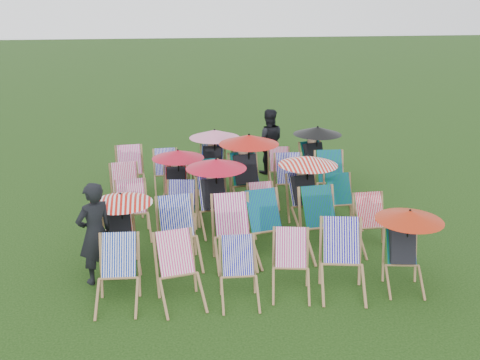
{
  "coord_description": "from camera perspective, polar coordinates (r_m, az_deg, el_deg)",
  "views": [
    {
      "loc": [
        -1.34,
        -8.84,
        4.04
      ],
      "look_at": [
        0.02,
        0.24,
        0.9
      ],
      "focal_mm": 40.0,
      "sensor_mm": 36.0,
      "label": 1
    }
  ],
  "objects": [
    {
      "name": "deckchair_26",
      "position": [
        11.75,
        -2.92,
        2.3
      ],
      "size": [
        1.11,
        1.18,
        1.32
      ],
      "rotation": [
        0.0,
        0.0,
        -0.16
      ],
      "color": "olive",
      "rests_on": "ground"
    },
    {
      "name": "deckchair_10",
      "position": [
        8.93,
        8.96,
        -4.63
      ],
      "size": [
        0.76,
        1.0,
        1.03
      ],
      "rotation": [
        0.0,
        0.0,
        0.08
      ],
      "color": "olive",
      "rests_on": "ground"
    },
    {
      "name": "deckchair_29",
      "position": [
        12.21,
        8.19,
        2.72
      ],
      "size": [
        1.09,
        1.19,
        1.3
      ],
      "rotation": [
        0.0,
        0.0,
        0.2
      ],
      "color": "olive",
      "rests_on": "ground"
    },
    {
      "name": "deckchair_8",
      "position": [
        8.53,
        -0.66,
        -5.6
      ],
      "size": [
        0.69,
        0.95,
        1.02
      ],
      "rotation": [
        0.0,
        0.0,
        0.02
      ],
      "color": "olive",
      "rests_on": "ground"
    },
    {
      "name": "person_rear",
      "position": [
        12.83,
        3.04,
        4.13
      ],
      "size": [
        0.82,
        0.68,
        1.57
      ],
      "primitive_type": "imported",
      "rotation": [
        0.0,
        0.0,
        3.03
      ],
      "color": "black",
      "rests_on": "ground"
    },
    {
      "name": "deckchair_11",
      "position": [
        9.25,
        14.15,
        -4.63
      ],
      "size": [
        0.59,
        0.82,
        0.88
      ],
      "rotation": [
        0.0,
        0.0,
        0.01
      ],
      "color": "olive",
      "rests_on": "ground"
    },
    {
      "name": "deckchair_12",
      "position": [
        9.67,
        -11.37,
        -3.24
      ],
      "size": [
        0.7,
        0.91,
        0.92
      ],
      "rotation": [
        0.0,
        0.0,
        0.11
      ],
      "color": "olive",
      "rests_on": "ground"
    },
    {
      "name": "deckchair_21",
      "position": [
        10.81,
        0.86,
        1.19
      ],
      "size": [
        1.21,
        1.3,
        1.44
      ],
      "rotation": [
        0.0,
        0.0,
        0.11
      ],
      "color": "olive",
      "rests_on": "ground"
    },
    {
      "name": "deckchair_27",
      "position": [
        11.81,
        0.31,
        1.12
      ],
      "size": [
        0.72,
        0.9,
        0.88
      ],
      "rotation": [
        0.0,
        0.0,
        -0.19
      ],
      "color": "olive",
      "rests_on": "ground"
    },
    {
      "name": "deckchair_18",
      "position": [
        10.73,
        -12.08,
        -1.06
      ],
      "size": [
        0.7,
        0.9,
        0.92
      ],
      "rotation": [
        0.0,
        0.0,
        0.11
      ],
      "color": "olive",
      "rests_on": "ground"
    },
    {
      "name": "deckchair_1",
      "position": [
        7.52,
        -6.46,
        -9.71
      ],
      "size": [
        0.75,
        0.94,
        0.92
      ],
      "rotation": [
        0.0,
        0.0,
        0.18
      ],
      "color": "olive",
      "rests_on": "ground"
    },
    {
      "name": "deckchair_15",
      "position": [
        9.69,
        2.61,
        -3.16
      ],
      "size": [
        0.58,
        0.78,
        0.82
      ],
      "rotation": [
        0.0,
        0.0,
        0.06
      ],
      "color": "olive",
      "rests_on": "ground"
    },
    {
      "name": "deckchair_17",
      "position": [
        10.12,
        10.89,
        -2.31
      ],
      "size": [
        0.6,
        0.83,
        0.88
      ],
      "rotation": [
        0.0,
        0.0,
        0.02
      ],
      "color": "olive",
      "rests_on": "ground"
    },
    {
      "name": "deckchair_3",
      "position": [
        7.75,
        5.48,
        -9.02
      ],
      "size": [
        0.71,
        0.88,
        0.85
      ],
      "rotation": [
        0.0,
        0.0,
        -0.2
      ],
      "color": "olive",
      "rests_on": "ground"
    },
    {
      "name": "deckchair_0",
      "position": [
        7.6,
        -12.96,
        -9.8
      ],
      "size": [
        0.66,
        0.87,
        0.9
      ],
      "rotation": [
        0.0,
        0.0,
        -0.07
      ],
      "color": "olive",
      "rests_on": "ground"
    },
    {
      "name": "person_left",
      "position": [
        8.12,
        -15.2,
        -5.51
      ],
      "size": [
        0.68,
        0.63,
        1.56
      ],
      "primitive_type": "imported",
      "rotation": [
        0.0,
        0.0,
        3.76
      ],
      "color": "black",
      "rests_on": "ground"
    },
    {
      "name": "ground",
      "position": [
        9.81,
        0.07,
        -5.44
      ],
      "size": [
        100.0,
        100.0,
        0.0
      ],
      "primitive_type": "plane",
      "color": "black",
      "rests_on": "ground"
    },
    {
      "name": "deckchair_20",
      "position": [
        10.77,
        -3.43,
        -0.63
      ],
      "size": [
        0.64,
        0.86,
        0.9
      ],
      "rotation": [
        0.0,
        0.0,
        0.05
      ],
      "color": "olive",
      "rests_on": "ground"
    },
    {
      "name": "deckchair_5",
      "position": [
        8.15,
        17.22,
        -6.92
      ],
      "size": [
        0.97,
        1.04,
        1.16
      ],
      "rotation": [
        0.0,
        0.0,
        -0.18
      ],
      "color": "olive",
      "rests_on": "ground"
    },
    {
      "name": "deckchair_25",
      "position": [
        11.75,
        -7.85,
        0.84
      ],
      "size": [
        0.6,
        0.83,
        0.88
      ],
      "rotation": [
        0.0,
        0.0,
        0.03
      ],
      "color": "olive",
      "rests_on": "ground"
    },
    {
      "name": "deckchair_2",
      "position": [
        7.52,
        -0.09,
        -9.92
      ],
      "size": [
        0.59,
        0.8,
        0.84
      ],
      "rotation": [
        0.0,
        0.0,
        -0.05
      ],
      "color": "olive",
      "rests_on": "ground"
    },
    {
      "name": "deckchair_19",
      "position": [
        10.62,
        -6.78,
        0.06
      ],
      "size": [
        1.02,
        1.08,
        1.21
      ],
      "rotation": [
        0.0,
        0.0,
        -0.09
      ],
      "color": "olive",
      "rests_on": "ground"
    },
    {
      "name": "deckchair_7",
      "position": [
        8.54,
        -6.53,
        -5.73
      ],
      "size": [
        0.76,
        0.99,
        1.0
      ],
      "rotation": [
        0.0,
        0.0,
        0.11
      ],
      "color": "olive",
      "rests_on": "ground"
    },
    {
      "name": "deckchair_13",
      "position": [
        9.59,
        -6.37,
        -3.25
      ],
      "size": [
        0.7,
        0.9,
        0.89
      ],
      "rotation": [
        0.0,
        0.0,
        -0.15
      ],
      "color": "olive",
      "rests_on": "ground"
    },
    {
      "name": "deckchair_23",
      "position": [
        11.15,
        9.83,
        0.09
      ],
      "size": [
        0.73,
        0.97,
        1.01
      ],
      "rotation": [
        0.0,
        0.0,
        -0.07
      ],
      "color": "olive",
      "rests_on": "ground"
    },
    {
      "name": "deckchair_6",
      "position": [
        8.58,
        -12.59,
        -5.14
      ],
      "size": [
        0.98,
        1.06,
        1.17
      ],
      "rotation": [
        0.0,
        0.0,
        0.14
      ],
      "color": "olive",
      "rests_on": "ground"
    },
    {
      "name": "deckchair_14",
      "position": [
        9.66,
        -2.64,
        -1.45
      ],
      "size": [
        1.1,
        1.18,
        1.31
      ],
      "rotation": [
        0.0,
        0.0,
        0.11
      ],
      "color": "olive",
      "rests_on": "ground"
    },
    {
      "name": "deckchair_4",
      "position": [
        7.83,
        10.92,
        -8.42
      ],
      "size": [
        0.82,
        1.02,
        0.99
      ],
      "rotation": [
        0.0,
        0.0,
        -0.2
      ],
      "color": "olive",
      "rests_on": "ground"
    },
    {
      "name": "deckchair_28",
      "position": [
        12.01,
        4.36,
        1.23
      ],
      "size": [
        0.59,
        0.79,
        0.82
      ],
      "rotation": [
        0.0,
        0.0,
        -0.07
      ],
      "color": "olive",
      "rests_on": "ground"
    },
    {
      "name": "deckchair_9",
      "position": [
        8.71,
        3.14,
        -5.08
      ],
      "size": [
        0.83,
        1.04,
        1.02
      ],
      "rotation": [
        0.0,
        0.0,
        0.19
      ],
      "color": "olive",
      "rests_on": "ground"
    },
    {
      "name": "deckchair_22",
      "position": [
        11.02,
        5.4,
        -0.06
      ],
      "size": [
        0.7,
        0.93,
        0.96
      ],
      "rotation": [
        0.0,
        0.0,
        -0.07
      ],
      "color": "olive",
      "rests_on": "ground"
    },
    {
      "name": "deckchair_16",
      "position": [
        9.94,
        7.15,
        -1.01
      ],
      "size": [
        1.09,
        1.18,
        1.3
      ],
      "rotation": [
        0.0,
        0.0,
        0.14
      ],
      "color": "olive",
      "rests_on": "ground"
    },
    {
      "name": "deckchair_24",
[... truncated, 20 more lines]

